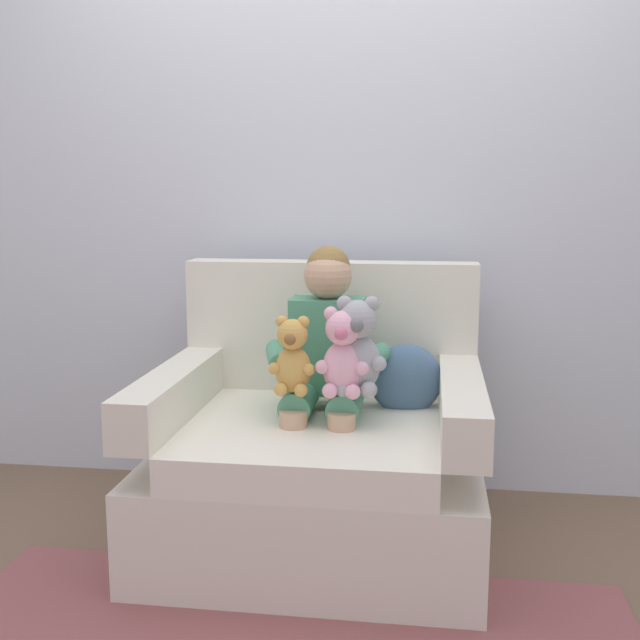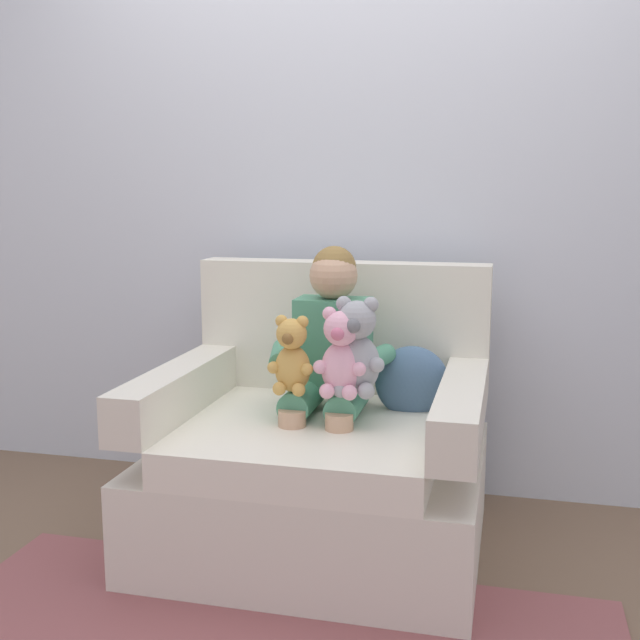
{
  "view_description": "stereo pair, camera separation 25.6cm",
  "coord_description": "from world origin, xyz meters",
  "px_view_note": "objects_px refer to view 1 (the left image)",
  "views": [
    {
      "loc": [
        0.38,
        -2.55,
        1.25
      ],
      "look_at": [
        0.02,
        -0.05,
        0.82
      ],
      "focal_mm": 43.71,
      "sensor_mm": 36.0,
      "label": 1
    },
    {
      "loc": [
        0.63,
        -2.5,
        1.25
      ],
      "look_at": [
        0.02,
        -0.05,
        0.82
      ],
      "focal_mm": 43.71,
      "sensor_mm": 36.0,
      "label": 2
    }
  ],
  "objects_px": {
    "armchair": "(318,459)",
    "seated_child": "(325,353)",
    "plush_pink": "(343,354)",
    "plush_honey": "(293,358)",
    "throw_pillow": "(406,380)",
    "plush_grey": "(358,349)"
  },
  "relations": [
    {
      "from": "seated_child",
      "to": "armchair",
      "type": "bearing_deg",
      "value": -119.53
    },
    {
      "from": "seated_child",
      "to": "throw_pillow",
      "type": "distance_m",
      "value": 0.32
    },
    {
      "from": "plush_grey",
      "to": "throw_pillow",
      "type": "bearing_deg",
      "value": 63.19
    },
    {
      "from": "armchair",
      "to": "plush_pink",
      "type": "distance_m",
      "value": 0.44
    },
    {
      "from": "armchair",
      "to": "plush_pink",
      "type": "height_order",
      "value": "armchair"
    },
    {
      "from": "seated_child",
      "to": "plush_grey",
      "type": "distance_m",
      "value": 0.2
    },
    {
      "from": "plush_pink",
      "to": "plush_honey",
      "type": "distance_m",
      "value": 0.17
    },
    {
      "from": "plush_pink",
      "to": "throw_pillow",
      "type": "xyz_separation_m",
      "value": [
        0.2,
        0.27,
        -0.15
      ]
    },
    {
      "from": "armchair",
      "to": "throw_pillow",
      "type": "bearing_deg",
      "value": 24.96
    },
    {
      "from": "armchair",
      "to": "seated_child",
      "type": "relative_size",
      "value": 1.36
    },
    {
      "from": "plush_honey",
      "to": "plush_pink",
      "type": "bearing_deg",
      "value": 3.76
    },
    {
      "from": "plush_grey",
      "to": "plush_pink",
      "type": "bearing_deg",
      "value": -141.89
    },
    {
      "from": "seated_child",
      "to": "throw_pillow",
      "type": "bearing_deg",
      "value": 17.76
    },
    {
      "from": "armchair",
      "to": "plush_pink",
      "type": "bearing_deg",
      "value": -52.54
    },
    {
      "from": "seated_child",
      "to": "plush_pink",
      "type": "distance_m",
      "value": 0.2
    },
    {
      "from": "plush_grey",
      "to": "plush_honey",
      "type": "xyz_separation_m",
      "value": [
        -0.21,
        -0.03,
        -0.03
      ]
    },
    {
      "from": "seated_child",
      "to": "plush_honey",
      "type": "distance_m",
      "value": 0.2
    },
    {
      "from": "armchair",
      "to": "seated_child",
      "type": "height_order",
      "value": "seated_child"
    },
    {
      "from": "plush_honey",
      "to": "plush_grey",
      "type": "bearing_deg",
      "value": 11.62
    },
    {
      "from": "plush_grey",
      "to": "throw_pillow",
      "type": "relative_size",
      "value": 1.26
    },
    {
      "from": "plush_honey",
      "to": "throw_pillow",
      "type": "relative_size",
      "value": 1.0
    },
    {
      "from": "plush_honey",
      "to": "throw_pillow",
      "type": "bearing_deg",
      "value": 40.54
    }
  ]
}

